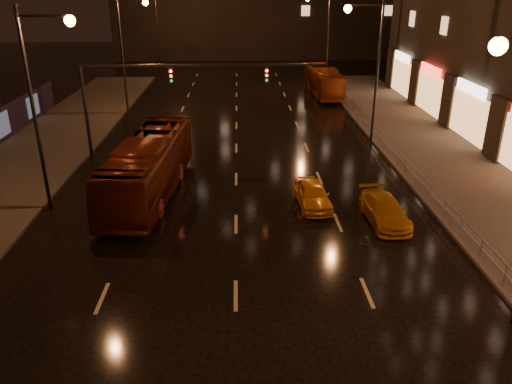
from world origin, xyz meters
TOP-DOWN VIEW (x-y plane):
  - ground at (0.00, 20.00)m, footprint 140.00×140.00m
  - sidewalk_left at (-13.50, 15.00)m, footprint 7.00×70.00m
  - sidewalk_right at (13.50, 15.00)m, footprint 7.00×70.00m
  - traffic_signal at (-5.06, 20.00)m, footprint 15.31×0.32m
  - railing_right at (10.20, 18.00)m, footprint 0.05×56.00m
  - bus_red at (-4.74, 13.96)m, footprint 3.71×11.69m
  - bus_curb at (9.00, 39.72)m, footprint 2.67×10.20m
  - taxi_near at (4.00, 12.00)m, footprint 1.82×3.96m
  - taxi_far at (7.26, 10.00)m, footprint 1.93×4.31m

SIDE VIEW (x-z plane):
  - ground at x=0.00m, z-range 0.00..0.00m
  - sidewalk_left at x=-13.50m, z-range 0.00..0.15m
  - sidewalk_right at x=13.50m, z-range 0.00..0.15m
  - taxi_far at x=7.26m, z-range 0.00..1.23m
  - taxi_near at x=4.00m, z-range 0.00..1.32m
  - railing_right at x=10.20m, z-range 0.40..1.40m
  - bus_curb at x=9.00m, z-range 0.00..2.82m
  - bus_red at x=-4.74m, z-range 0.00..3.20m
  - traffic_signal at x=-5.06m, z-range 1.64..7.84m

